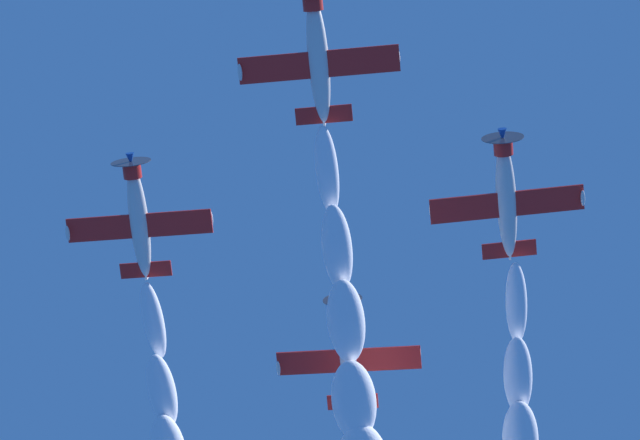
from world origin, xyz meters
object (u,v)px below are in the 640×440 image
Objects in this scene: airplane_right_wingman at (139,218)px; airplane_slot_tail at (348,352)px; airplane_lead at (318,55)px; airplane_left_wingman at (506,196)px.

airplane_right_wingman reaches higher than airplane_slot_tail.
airplane_lead is 1.00× the size of airplane_slot_tail.
airplane_slot_tail reaches higher than airplane_left_wingman.
airplane_lead is 14.39m from airplane_right_wingman.
airplane_left_wingman is 1.00× the size of airplane_right_wingman.
airplane_left_wingman is 1.00× the size of airplane_slot_tail.
airplane_slot_tail is (-16.91, -4.76, 0.84)m from airplane_lead.
airplane_slot_tail reaches higher than airplane_lead.
airplane_slot_tail is (-10.89, 7.99, -2.00)m from airplane_right_wingman.
airplane_right_wingman is at bearing -36.29° from airplane_slot_tail.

